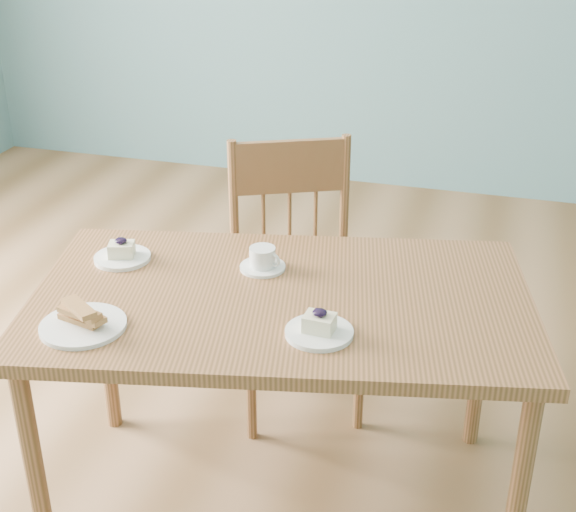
{
  "coord_description": "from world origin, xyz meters",
  "views": [
    {
      "loc": [
        0.63,
        -1.82,
        1.68
      ],
      "look_at": [
        0.11,
        -0.06,
        0.77
      ],
      "focal_mm": 50.0,
      "sensor_mm": 36.0,
      "label": 1
    }
  ],
  "objects": [
    {
      "name": "coffee_cup",
      "position": [
        0.02,
        0.02,
        0.71
      ],
      "size": [
        0.12,
        0.12,
        0.06
      ],
      "rotation": [
        0.0,
        0.0,
        -0.28
      ],
      "color": "white",
      "rests_on": "dining_table"
    },
    {
      "name": "cheesecake_plate_far",
      "position": [
        -0.37,
        -0.04,
        0.7
      ],
      "size": [
        0.16,
        0.16,
        0.07
      ],
      "rotation": [
        0.0,
        0.0,
        0.29
      ],
      "color": "white",
      "rests_on": "dining_table"
    },
    {
      "name": "room",
      "position": [
        0.0,
        0.0,
        1.35
      ],
      "size": [
        5.01,
        5.01,
        2.71
      ],
      "color": "#9D6F49",
      "rests_on": "ground"
    },
    {
      "name": "dining_chair",
      "position": [
        0.01,
        0.4,
        0.46
      ],
      "size": [
        0.53,
        0.52,
        0.89
      ],
      "rotation": [
        0.0,
        0.0,
        0.43
      ],
      "color": "#9C603B",
      "rests_on": "ground"
    },
    {
      "name": "biscotti_plate",
      "position": [
        -0.3,
        -0.39,
        0.7
      ],
      "size": [
        0.21,
        0.21,
        0.07
      ],
      "rotation": [
        0.0,
        0.0,
        -0.18
      ],
      "color": "white",
      "rests_on": "dining_table"
    },
    {
      "name": "dining_table",
      "position": [
        0.11,
        -0.11,
        0.62
      ],
      "size": [
        1.4,
        0.98,
        0.68
      ],
      "rotation": [
        0.0,
        0.0,
        0.21
      ],
      "color": "#9C603B",
      "rests_on": "ground"
    },
    {
      "name": "cheesecake_plate_near",
      "position": [
        0.25,
        -0.27,
        0.7
      ],
      "size": [
        0.16,
        0.16,
        0.07
      ],
      "rotation": [
        0.0,
        0.0,
        -0.07
      ],
      "color": "white",
      "rests_on": "dining_table"
    }
  ]
}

